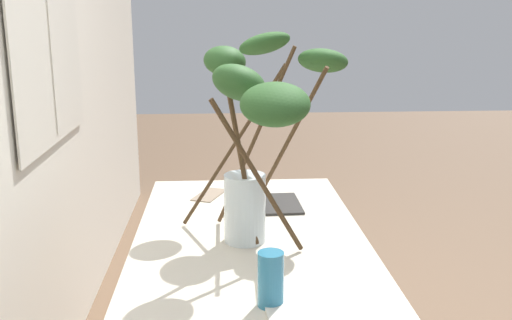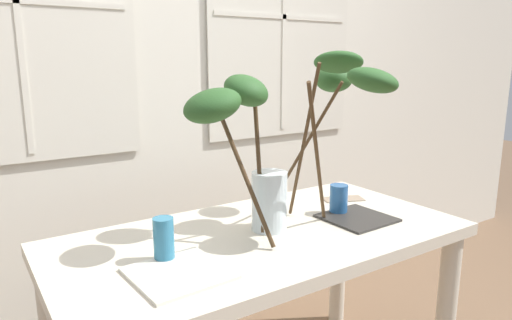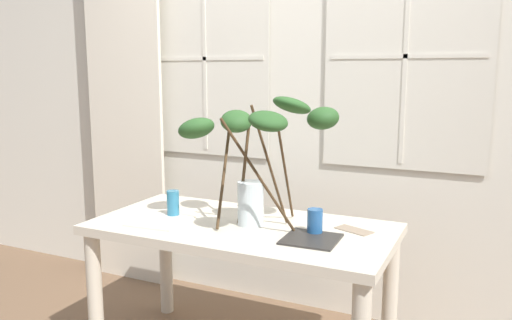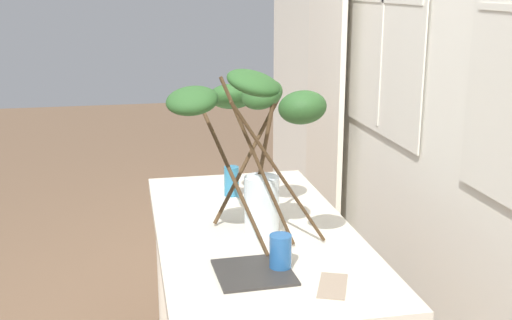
% 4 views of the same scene
% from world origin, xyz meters
% --- Properties ---
extents(back_wall_with_windows, '(5.98, 0.14, 3.01)m').
position_xyz_m(back_wall_with_windows, '(-0.00, 0.82, 1.51)').
color(back_wall_with_windows, silver).
rests_on(back_wall_with_windows, ground).
extents(curtain_sheer_side, '(0.61, 0.03, 2.37)m').
position_xyz_m(curtain_sheer_side, '(-1.24, 0.66, 1.18)').
color(curtain_sheer_side, silver).
rests_on(curtain_sheer_side, ground).
extents(dining_table, '(1.50, 0.75, 0.74)m').
position_xyz_m(dining_table, '(0.00, 0.00, 0.63)').
color(dining_table, beige).
rests_on(dining_table, ground).
extents(vase_with_branches, '(0.82, 0.60, 0.67)m').
position_xyz_m(vase_with_branches, '(0.08, -0.03, 1.15)').
color(vase_with_branches, silver).
rests_on(vase_with_branches, dining_table).
extents(drinking_glass_blue_left, '(0.06, 0.06, 0.14)m').
position_xyz_m(drinking_glass_blue_left, '(-0.39, -0.03, 0.81)').
color(drinking_glass_blue_left, teal).
rests_on(drinking_glass_blue_left, dining_table).
extents(drinking_glass_blue_right, '(0.07, 0.07, 0.12)m').
position_xyz_m(drinking_glass_blue_right, '(0.38, 0.01, 0.80)').
color(drinking_glass_blue_right, '#235693').
rests_on(drinking_glass_blue_right, dining_table).
extents(plate_square_left, '(0.28, 0.28, 0.01)m').
position_xyz_m(plate_square_left, '(-0.39, -0.14, 0.75)').
color(plate_square_left, silver).
rests_on(plate_square_left, dining_table).
extents(plate_square_right, '(0.25, 0.25, 0.01)m').
position_xyz_m(plate_square_right, '(0.39, -0.08, 0.75)').
color(plate_square_right, '#2D2B28').
rests_on(plate_square_right, dining_table).
extents(napkin_folded, '(0.20, 0.15, 0.00)m').
position_xyz_m(napkin_folded, '(0.53, 0.14, 0.74)').
color(napkin_folded, gray).
rests_on(napkin_folded, dining_table).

